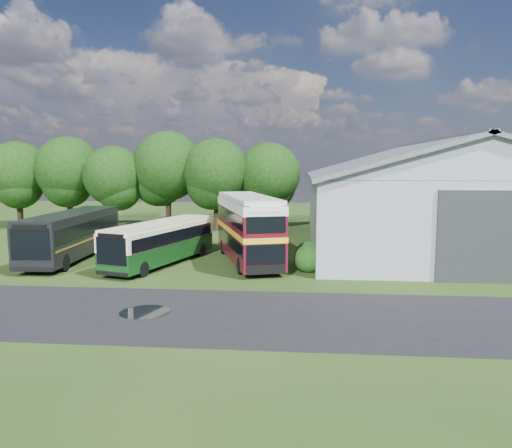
# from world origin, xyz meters

# --- Properties ---
(ground) EXTENTS (120.00, 120.00, 0.00)m
(ground) POSITION_xyz_m (0.00, 0.00, 0.00)
(ground) COLOR #1C310F
(ground) RESTS_ON ground
(asphalt_road) EXTENTS (60.00, 8.00, 0.02)m
(asphalt_road) POSITION_xyz_m (3.00, -3.00, 0.00)
(asphalt_road) COLOR black
(asphalt_road) RESTS_ON ground
(puddle) EXTENTS (2.20, 2.20, 0.01)m
(puddle) POSITION_xyz_m (-1.50, -3.00, 0.00)
(puddle) COLOR black
(puddle) RESTS_ON ground
(storage_shed) EXTENTS (18.80, 24.80, 8.15)m
(storage_shed) POSITION_xyz_m (15.00, 15.98, 4.17)
(storage_shed) COLOR gray
(storage_shed) RESTS_ON ground
(tree_far_left) EXTENTS (6.12, 6.12, 8.64)m
(tree_far_left) POSITION_xyz_m (-23.00, 24.00, 5.56)
(tree_far_left) COLOR black
(tree_far_left) RESTS_ON ground
(tree_left_a) EXTENTS (6.46, 6.46, 9.12)m
(tree_left_a) POSITION_xyz_m (-18.00, 24.50, 5.87)
(tree_left_a) COLOR black
(tree_left_a) RESTS_ON ground
(tree_left_b) EXTENTS (5.78, 5.78, 8.16)m
(tree_left_b) POSITION_xyz_m (-13.00, 23.50, 5.25)
(tree_left_b) COLOR black
(tree_left_b) RESTS_ON ground
(tree_mid) EXTENTS (6.80, 6.80, 9.60)m
(tree_mid) POSITION_xyz_m (-8.00, 24.80, 6.18)
(tree_mid) COLOR black
(tree_mid) RESTS_ON ground
(tree_right_a) EXTENTS (6.26, 6.26, 8.83)m
(tree_right_a) POSITION_xyz_m (-3.00, 23.80, 5.69)
(tree_right_a) COLOR black
(tree_right_a) RESTS_ON ground
(tree_right_b) EXTENTS (5.98, 5.98, 8.45)m
(tree_right_b) POSITION_xyz_m (2.00, 24.60, 5.44)
(tree_right_b) COLOR black
(tree_right_b) RESTS_ON ground
(shrub_front) EXTENTS (1.70, 1.70, 1.70)m
(shrub_front) POSITION_xyz_m (5.60, 6.00, 0.00)
(shrub_front) COLOR #194714
(shrub_front) RESTS_ON ground
(shrub_mid) EXTENTS (1.60, 1.60, 1.60)m
(shrub_mid) POSITION_xyz_m (5.60, 8.00, 0.00)
(shrub_mid) COLOR #194714
(shrub_mid) RESTS_ON ground
(bus_green_single) EXTENTS (5.05, 10.15, 2.73)m
(bus_green_single) POSITION_xyz_m (-3.72, 7.28, 1.46)
(bus_green_single) COLOR black
(bus_green_single) RESTS_ON ground
(bus_maroon_double) EXTENTS (5.51, 10.44, 4.36)m
(bus_maroon_double) POSITION_xyz_m (1.72, 8.48, 2.17)
(bus_maroon_double) COLOR black
(bus_maroon_double) RESTS_ON ground
(bus_dark_single) EXTENTS (3.14, 11.50, 3.14)m
(bus_dark_single) POSITION_xyz_m (-10.23, 8.62, 1.67)
(bus_dark_single) COLOR black
(bus_dark_single) RESTS_ON ground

